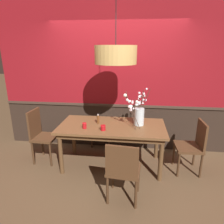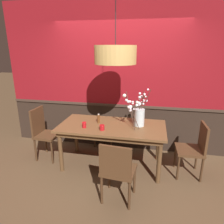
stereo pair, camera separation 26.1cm
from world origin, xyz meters
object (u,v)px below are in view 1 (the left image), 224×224
at_px(dining_table, 112,130).
at_px(pendant_lamp, 116,55).
at_px(chair_far_side_left, 102,120).
at_px(condiment_bottle, 98,119).
at_px(chair_head_east_end, 193,144).
at_px(chair_near_side_right, 123,169).
at_px(candle_holder_nearer_center, 85,126).
at_px(vase_with_blossoms, 138,114).
at_px(chair_head_west_end, 41,133).
at_px(candle_holder_nearer_edge, 103,128).

bearing_deg(dining_table, pendant_lamp, -38.56).
distance_m(chair_far_side_left, condiment_bottle, 0.85).
bearing_deg(chair_head_east_end, chair_near_side_right, -141.97).
relative_size(dining_table, condiment_bottle, 10.65).
distance_m(chair_near_side_right, pendant_lamp, 1.65).
relative_size(chair_head_east_end, candle_holder_nearer_center, 9.46).
height_order(chair_far_side_left, pendant_lamp, pendant_lamp).
height_order(chair_head_east_end, candle_holder_nearer_center, chair_head_east_end).
bearing_deg(chair_near_side_right, chair_far_side_left, 108.24).
distance_m(chair_far_side_left, vase_with_blossoms, 1.16).
distance_m(dining_table, chair_head_west_end, 1.31).
distance_m(chair_far_side_left, pendant_lamp, 1.69).
bearing_deg(pendant_lamp, chair_near_side_right, -77.08).
height_order(chair_head_east_end, pendant_lamp, pendant_lamp).
distance_m(candle_holder_nearer_edge, condiment_bottle, 0.32).
bearing_deg(pendant_lamp, condiment_bottle, 161.18).
distance_m(vase_with_blossoms, candle_holder_nearer_center, 0.92).
relative_size(chair_far_side_left, candle_holder_nearer_center, 9.90).
relative_size(candle_holder_nearer_center, candle_holder_nearer_edge, 1.11).
height_order(candle_holder_nearer_center, pendant_lamp, pendant_lamp).
bearing_deg(candle_holder_nearer_edge, condiment_bottle, 114.84).
relative_size(chair_far_side_left, chair_near_side_right, 1.06).
relative_size(chair_far_side_left, candle_holder_nearer_edge, 11.00).
distance_m(chair_head_east_end, chair_head_west_end, 2.66).
distance_m(chair_head_west_end, condiment_bottle, 1.10).
xyz_separation_m(chair_near_side_right, condiment_bottle, (-0.50, 0.94, 0.34)).
distance_m(chair_near_side_right, candle_holder_nearer_center, 1.01).
bearing_deg(pendant_lamp, chair_head_west_end, 177.39).
xyz_separation_m(chair_far_side_left, candle_holder_nearer_edge, (0.20, -1.08, 0.28)).
height_order(dining_table, pendant_lamp, pendant_lamp).
bearing_deg(chair_far_side_left, candle_holder_nearer_center, -96.11).
bearing_deg(candle_holder_nearer_edge, dining_table, 64.30).
xyz_separation_m(chair_near_side_right, vase_with_blossoms, (0.18, 0.96, 0.45)).
height_order(chair_far_side_left, chair_head_west_end, chair_head_west_end).
xyz_separation_m(chair_head_west_end, pendant_lamp, (1.37, -0.06, 1.38)).
bearing_deg(chair_head_east_end, candle_holder_nearer_center, -174.47).
bearing_deg(candle_holder_nearer_edge, pendant_lamp, 46.60).
relative_size(vase_with_blossoms, candle_holder_nearer_edge, 7.29).
xyz_separation_m(chair_head_west_end, vase_with_blossoms, (1.74, 0.07, 0.42)).
distance_m(chair_near_side_right, candle_holder_nearer_edge, 0.80).
height_order(candle_holder_nearer_center, candle_holder_nearer_edge, candle_holder_nearer_center).
height_order(dining_table, chair_head_east_end, chair_head_east_end).
bearing_deg(condiment_bottle, candle_holder_nearer_center, -125.13).
distance_m(chair_far_side_left, chair_near_side_right, 1.82).
height_order(chair_head_east_end, chair_head_west_end, chair_head_west_end).
distance_m(candle_holder_nearer_edge, pendant_lamp, 1.14).
xyz_separation_m(dining_table, vase_with_blossoms, (0.44, 0.08, 0.28)).
bearing_deg(chair_head_west_end, candle_holder_nearer_edge, -11.80).
relative_size(chair_far_side_left, vase_with_blossoms, 1.51).
relative_size(chair_near_side_right, pendant_lamp, 0.81).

